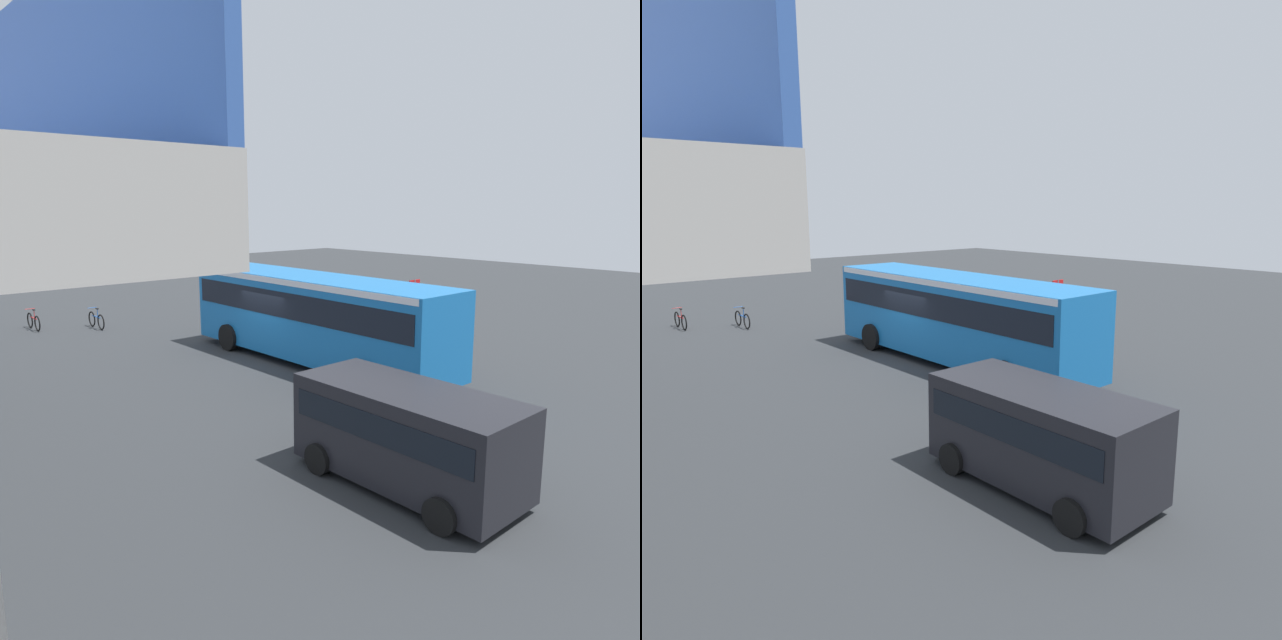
# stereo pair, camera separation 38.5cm
# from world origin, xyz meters

# --- Properties ---
(ground) EXTENTS (80.00, 80.00, 0.00)m
(ground) POSITION_xyz_m (0.00, 0.00, 0.00)
(ground) COLOR #2D3033
(city_bus) EXTENTS (11.54, 2.85, 3.15)m
(city_bus) POSITION_xyz_m (-1.41, -0.84, 1.88)
(city_bus) COLOR #196BB7
(city_bus) RESTS_ON ground
(parked_van) EXTENTS (4.80, 2.17, 2.05)m
(parked_van) POSITION_xyz_m (-9.76, 4.15, 1.18)
(parked_van) COLOR black
(parked_van) RESTS_ON ground
(bicycle_blue) EXTENTS (1.77, 0.44, 0.96)m
(bicycle_blue) POSITION_xyz_m (9.93, 2.62, 0.37)
(bicycle_blue) COLOR black
(bicycle_blue) RESTS_ON ground
(bicycle_red) EXTENTS (1.77, 0.44, 0.96)m
(bicycle_red) POSITION_xyz_m (11.56, 4.87, 0.37)
(bicycle_red) COLOR black
(bicycle_red) RESTS_ON ground
(pedestrian) EXTENTS (0.38, 0.38, 1.79)m
(pedestrian) POSITION_xyz_m (8.10, -4.03, 0.89)
(pedestrian) COLOR #2D2D38
(pedestrian) RESTS_ON ground
(traffic_sign) EXTENTS (0.08, 0.60, 2.80)m
(traffic_sign) POSITION_xyz_m (-2.67, -4.86, 1.89)
(traffic_sign) COLOR slate
(traffic_sign) RESTS_ON ground
(lane_dash_leftmost) EXTENTS (2.00, 0.20, 0.01)m
(lane_dash_leftmost) POSITION_xyz_m (-4.00, -2.16, 0.00)
(lane_dash_leftmost) COLOR silver
(lane_dash_leftmost) RESTS_ON ground
(lane_dash_left) EXTENTS (2.00, 0.20, 0.01)m
(lane_dash_left) POSITION_xyz_m (0.00, -2.16, 0.00)
(lane_dash_left) COLOR silver
(lane_dash_left) RESTS_ON ground
(lane_dash_centre) EXTENTS (2.00, 0.20, 0.01)m
(lane_dash_centre) POSITION_xyz_m (4.00, -2.16, 0.00)
(lane_dash_centre) COLOR silver
(lane_dash_centre) RESTS_ON ground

